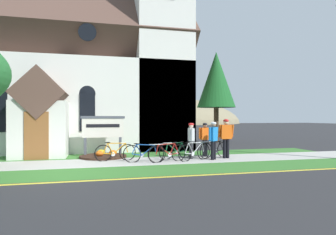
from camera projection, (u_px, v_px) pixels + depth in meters
The scene contains 20 objects.
ground at pixel (67, 157), 13.66m from camera, with size 140.00×140.00×0.00m, color #2B2B2D.
sidewalk_slab at pixel (85, 163), 11.71m from camera, with size 32.00×2.29×0.01m, color #B7B5AD.
grass_verge at pixel (82, 173), 9.58m from camera, with size 32.00×2.09×0.01m, color #38722D.
church_lawn at pixel (87, 156), 13.75m from camera, with size 24.00×1.92×0.01m, color #38722D.
curb_paint_stripe at pixel (80, 181), 8.42m from camera, with size 28.00×0.16×0.01m, color yellow.
church_building at pixel (96, 73), 18.92m from camera, with size 12.06×11.09×12.56m.
church_sign at pixel (103, 129), 13.88m from camera, with size 2.07×0.22×1.91m.
flower_bed at pixel (103, 156), 13.39m from camera, with size 2.13×2.13×0.34m.
bicycle_silver at pixel (215, 150), 13.33m from camera, with size 1.67×0.64×0.78m.
bicycle_white at pixel (176, 151), 12.99m from camera, with size 1.66×0.59×0.78m.
bicycle_red at pixel (144, 153), 11.88m from camera, with size 1.70×0.47×0.81m.
bicycle_blue at pixel (115, 152), 12.37m from camera, with size 1.75×0.27×0.83m.
bicycle_yellow at pixel (168, 153), 12.09m from camera, with size 1.72×0.54×0.82m.
bicycle_black at pixel (194, 152), 12.44m from camera, with size 1.66×0.72×0.85m.
cyclist_in_white_jersey at pixel (191, 138), 12.96m from camera, with size 0.27×0.69×1.60m.
cyclist_in_green_jersey at pixel (213, 138), 12.67m from camera, with size 0.56×0.46×1.66m.
cyclist_in_blue_jersey at pixel (205, 137), 13.82m from camera, with size 0.64×0.29×1.59m.
cyclist_in_yellow_jersey at pixel (226, 135), 13.11m from camera, with size 0.68×0.29×1.77m.
roadside_conifer at pixel (216, 80), 21.48m from camera, with size 2.83×2.83×6.69m.
distant_hill at pixel (113, 123), 86.12m from camera, with size 77.71×53.23×18.50m, color #847A5B.
Camera 1 is at (1.40, -10.39, 1.86)m, focal length 31.13 mm.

